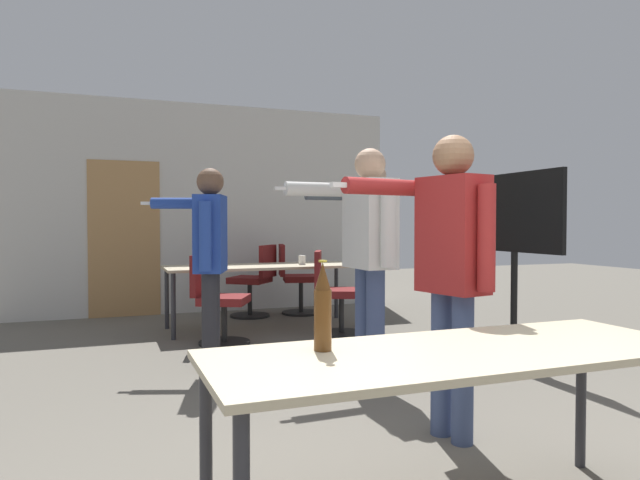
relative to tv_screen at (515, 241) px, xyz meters
The scene contains 14 objects.
back_wall 4.38m from the tv_screen, 119.10° to the left, with size 5.28×0.12×2.87m.
conference_table_near 3.13m from the tv_screen, 133.51° to the right, with size 2.00×0.73×0.74m.
conference_table_far 2.91m from the tv_screen, 126.11° to the left, with size 2.26×0.79×0.74m.
tv_screen is the anchor object (origin of this frame).
person_right_polo 2.14m from the tv_screen, 138.91° to the right, with size 0.85×0.57×1.73m.
person_near_casual 1.51m from the tv_screen, behind, with size 0.84×0.69×1.82m.
person_center_tall 1.30m from the tv_screen, 141.84° to the left, with size 0.81×0.64×1.81m.
person_far_watching 2.70m from the tv_screen, 165.88° to the left, with size 0.71×0.76×1.69m.
office_chair_far_left 3.55m from the tv_screen, 117.21° to the left, with size 0.69×0.68×0.95m.
office_chair_mid_tucked 2.06m from the tv_screen, 123.13° to the left, with size 0.65×0.62×0.93m.
office_chair_near_pushed 3.38m from the tv_screen, 107.98° to the left, with size 0.61×0.56×0.94m.
office_chair_far_right 2.95m from the tv_screen, 145.64° to the left, with size 0.66×0.63×0.91m.
beer_bottle 3.38m from the tv_screen, 141.73° to the right, with size 0.07×0.07×0.35m.
drink_cup 2.60m from the tv_screen, 118.55° to the left, with size 0.08×0.08×0.11m.
Camera 1 is at (-1.35, -1.50, 1.23)m, focal length 32.00 mm.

